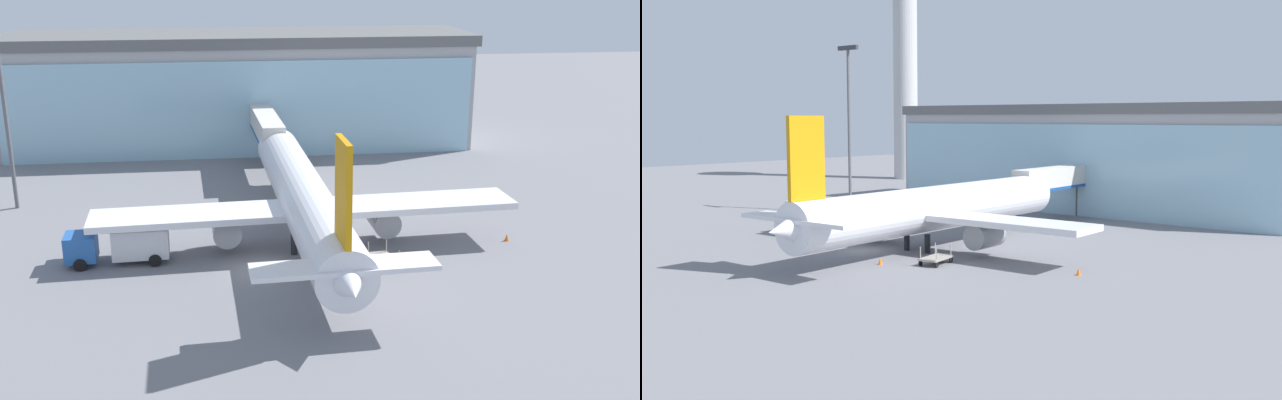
{
  "view_description": "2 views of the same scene",
  "coord_description": "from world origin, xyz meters",
  "views": [
    {
      "loc": [
        -2.29,
        -49.44,
        21.09
      ],
      "look_at": [
        4.97,
        4.81,
        3.42
      ],
      "focal_mm": 42.0,
      "sensor_mm": 36.0,
      "label": 1
    },
    {
      "loc": [
        47.43,
        -43.33,
        11.41
      ],
      "look_at": [
        6.25,
        5.66,
        4.36
      ],
      "focal_mm": 42.0,
      "sensor_mm": 36.0,
      "label": 2
    }
  ],
  "objects": [
    {
      "name": "terminal_building",
      "position": [
        -0.0,
        38.82,
        6.52
      ],
      "size": [
        53.62,
        14.9,
        13.03
      ],
      "rotation": [
        0.0,
        0.0,
        -0.01
      ],
      "color": "#A2A2A2",
      "rests_on": "ground"
    },
    {
      "name": "apron_light_mast",
      "position": [
        -20.61,
        16.65,
        11.71
      ],
      "size": [
        3.2,
        0.4,
        19.88
      ],
      "color": "#59595E",
      "rests_on": "ground"
    },
    {
      "name": "safety_cone_nose",
      "position": [
        5.57,
        -3.46,
        0.28
      ],
      "size": [
        0.36,
        0.36,
        0.55
      ],
      "primitive_type": "cone",
      "color": "orange",
      "rests_on": "ground"
    },
    {
      "name": "jet_bridge",
      "position": [
        2.2,
        26.64,
        4.61
      ],
      "size": [
        3.01,
        14.5,
        5.98
      ],
      "rotation": [
        0.0,
        0.0,
        1.62
      ],
      "color": "beige",
      "rests_on": "ground"
    },
    {
      "name": "baggage_cart",
      "position": [
        8.85,
        -0.61,
        0.5
      ],
      "size": [
        2.12,
        3.06,
        1.5
      ],
      "rotation": [
        0.0,
        0.0,
        1.77
      ],
      "color": "#9E998C",
      "rests_on": "ground"
    },
    {
      "name": "ground",
      "position": [
        0.0,
        0.0,
        0.0
      ],
      "size": [
        240.0,
        240.0,
        0.0
      ],
      "primitive_type": "plane",
      "color": "slate"
    },
    {
      "name": "safety_cone_wingtip",
      "position": [
        19.53,
        3.05,
        0.28
      ],
      "size": [
        0.36,
        0.36,
        0.55
      ],
      "primitive_type": "cone",
      "color": "orange",
      "rests_on": "ground"
    },
    {
      "name": "catering_truck",
      "position": [
        -9.84,
        2.51,
        1.47
      ],
      "size": [
        7.37,
        2.71,
        2.65
      ],
      "rotation": [
        0.0,
        0.0,
        3.18
      ],
      "color": "#2659A5",
      "rests_on": "ground"
    },
    {
      "name": "airplane",
      "position": [
        3.77,
        4.52,
        3.49
      ],
      "size": [
        32.1,
        35.92,
        11.56
      ],
      "rotation": [
        0.0,
        0.0,
        1.61
      ],
      "color": "silver",
      "rests_on": "ground"
    }
  ]
}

